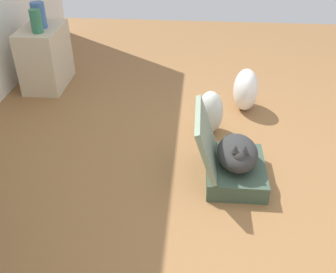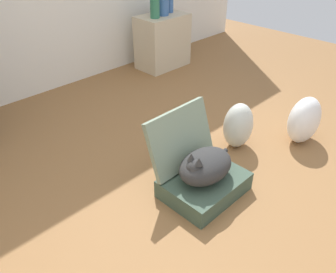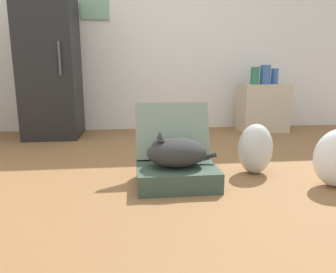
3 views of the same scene
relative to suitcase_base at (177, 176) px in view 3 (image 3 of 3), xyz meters
The scene contains 11 objects.
ground_plane 0.12m from the suitcase_base, behind, with size 7.68×7.68×0.00m, color olive.
wall_back 2.56m from the suitcase_base, 92.61° to the left, with size 6.40×0.15×2.60m.
suitcase_base is the anchor object (origin of this frame).
suitcase_lid 0.34m from the suitcase_base, 90.00° to the left, with size 0.53×0.41×0.04m, color gray.
cat 0.16m from the suitcase_base, behind, with size 0.48×0.28×0.23m.
plastic_bag_white 0.65m from the suitcase_base, 16.38° to the left, with size 0.25×0.22×0.37m, color silver.
refrigerator 2.28m from the suitcase_base, 124.01° to the left, with size 0.60×0.66×1.62m.
side_table 2.32m from the suitcase_base, 52.73° to the left, with size 0.59×0.37×0.61m, color beige.
vase_tall 2.28m from the suitcase_base, 55.22° to the left, with size 0.10×0.10×0.21m, color #2D7051.
vase_short 2.51m from the suitcase_base, 50.43° to the left, with size 0.09×0.09×0.20m, color #38609E.
vase_round 2.39m from the suitcase_base, 52.58° to the left, with size 0.13×0.13×0.24m, color #38609E.
Camera 3 is at (-0.18, -1.87, 0.72)m, focal length 32.20 mm.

